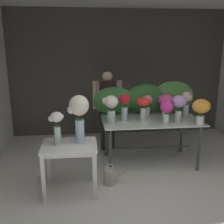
{
  "coord_description": "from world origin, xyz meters",
  "views": [
    {
      "loc": [
        -0.83,
        -2.38,
        2.09
      ],
      "look_at": [
        -0.39,
        1.5,
        1.07
      ],
      "focal_mm": 41.26,
      "sensor_mm": 36.0,
      "label": 1
    }
  ],
  "objects_px": {
    "side_table_white": "(70,151)",
    "vase_cream_lisianthus_tall": "(79,113)",
    "vase_ivory_stock": "(111,107)",
    "vase_fuchsia_freesia": "(166,102)",
    "display_table_glass": "(150,126)",
    "vase_scarlet_tulips": "(143,106)",
    "vase_lilac_carnations": "(179,104)",
    "vase_blush_hydrangea": "(187,101)",
    "vase_white_roses_tall": "(57,125)",
    "vase_sunset_lilies": "(201,108)",
    "vase_rosy_ranunculus": "(147,103)",
    "vase_crimson_snapdragons": "(124,105)",
    "vase_magenta_peonies": "(166,109)",
    "watering_can": "(110,176)",
    "florist": "(107,102)"
  },
  "relations": [
    {
      "from": "display_table_glass",
      "to": "vase_scarlet_tulips",
      "type": "relative_size",
      "value": 4.12
    },
    {
      "from": "vase_rosy_ranunculus",
      "to": "vase_sunset_lilies",
      "type": "bearing_deg",
      "value": -39.03
    },
    {
      "from": "vase_lilac_carnations",
      "to": "vase_sunset_lilies",
      "type": "height_order",
      "value": "vase_lilac_carnations"
    },
    {
      "from": "side_table_white",
      "to": "vase_sunset_lilies",
      "type": "relative_size",
      "value": 1.82
    },
    {
      "from": "side_table_white",
      "to": "watering_can",
      "type": "height_order",
      "value": "side_table_white"
    },
    {
      "from": "vase_scarlet_tulips",
      "to": "vase_blush_hydrangea",
      "type": "xyz_separation_m",
      "value": [
        0.86,
        0.24,
        0.0
      ]
    },
    {
      "from": "vase_lilac_carnations",
      "to": "vase_ivory_stock",
      "type": "bearing_deg",
      "value": 177.58
    },
    {
      "from": "vase_magenta_peonies",
      "to": "watering_can",
      "type": "relative_size",
      "value": 1.1
    },
    {
      "from": "vase_ivory_stock",
      "to": "vase_fuchsia_freesia",
      "type": "relative_size",
      "value": 1.14
    },
    {
      "from": "vase_white_roses_tall",
      "to": "vase_cream_lisianthus_tall",
      "type": "distance_m",
      "value": 0.35
    },
    {
      "from": "vase_blush_hydrangea",
      "to": "watering_can",
      "type": "bearing_deg",
      "value": -151.61
    },
    {
      "from": "vase_sunset_lilies",
      "to": "vase_fuchsia_freesia",
      "type": "xyz_separation_m",
      "value": [
        -0.4,
        0.57,
        -0.01
      ]
    },
    {
      "from": "vase_rosy_ranunculus",
      "to": "vase_crimson_snapdragons",
      "type": "bearing_deg",
      "value": -152.73
    },
    {
      "from": "vase_magenta_peonies",
      "to": "vase_cream_lisianthus_tall",
      "type": "relative_size",
      "value": 0.56
    },
    {
      "from": "vase_rosy_ranunculus",
      "to": "vase_ivory_stock",
      "type": "bearing_deg",
      "value": -153.56
    },
    {
      "from": "side_table_white",
      "to": "florist",
      "type": "xyz_separation_m",
      "value": [
        0.69,
        1.49,
        0.36
      ]
    },
    {
      "from": "display_table_glass",
      "to": "vase_scarlet_tulips",
      "type": "xyz_separation_m",
      "value": [
        -0.16,
        -0.12,
        0.4
      ]
    },
    {
      "from": "side_table_white",
      "to": "vase_magenta_peonies",
      "type": "bearing_deg",
      "value": 17.6
    },
    {
      "from": "vase_lilac_carnations",
      "to": "vase_cream_lisianthus_tall",
      "type": "relative_size",
      "value": 0.65
    },
    {
      "from": "vase_rosy_ranunculus",
      "to": "vase_lilac_carnations",
      "type": "relative_size",
      "value": 0.87
    },
    {
      "from": "vase_fuchsia_freesia",
      "to": "vase_scarlet_tulips",
      "type": "bearing_deg",
      "value": -149.83
    },
    {
      "from": "side_table_white",
      "to": "vase_fuchsia_freesia",
      "type": "xyz_separation_m",
      "value": [
        1.7,
        0.97,
        0.46
      ]
    },
    {
      "from": "vase_crimson_snapdragons",
      "to": "vase_magenta_peonies",
      "type": "xyz_separation_m",
      "value": [
        0.65,
        -0.27,
        -0.02
      ]
    },
    {
      "from": "vase_blush_hydrangea",
      "to": "vase_white_roses_tall",
      "type": "bearing_deg",
      "value": -157.51
    },
    {
      "from": "florist",
      "to": "vase_lilac_carnations",
      "type": "xyz_separation_m",
      "value": [
        1.12,
        -0.89,
        0.14
      ]
    },
    {
      "from": "vase_sunset_lilies",
      "to": "vase_cream_lisianthus_tall",
      "type": "bearing_deg",
      "value": -170.26
    },
    {
      "from": "side_table_white",
      "to": "vase_cream_lisianthus_tall",
      "type": "distance_m",
      "value": 0.56
    },
    {
      "from": "vase_crimson_snapdragons",
      "to": "florist",
      "type": "bearing_deg",
      "value": 106.72
    },
    {
      "from": "vase_fuchsia_freesia",
      "to": "vase_white_roses_tall",
      "type": "bearing_deg",
      "value": -152.54
    },
    {
      "from": "vase_rosy_ranunculus",
      "to": "vase_sunset_lilies",
      "type": "height_order",
      "value": "vase_sunset_lilies"
    },
    {
      "from": "vase_fuchsia_freesia",
      "to": "vase_sunset_lilies",
      "type": "bearing_deg",
      "value": -55.44
    },
    {
      "from": "vase_blush_hydrangea",
      "to": "vase_lilac_carnations",
      "type": "xyz_separation_m",
      "value": [
        -0.27,
        -0.33,
        0.03
      ]
    },
    {
      "from": "display_table_glass",
      "to": "vase_ivory_stock",
      "type": "height_order",
      "value": "vase_ivory_stock"
    },
    {
      "from": "vase_blush_hydrangea",
      "to": "watering_can",
      "type": "distance_m",
      "value": 1.95
    },
    {
      "from": "vase_ivory_stock",
      "to": "vase_cream_lisianthus_tall",
      "type": "xyz_separation_m",
      "value": [
        -0.51,
        -0.59,
        0.06
      ]
    },
    {
      "from": "florist",
      "to": "vase_scarlet_tulips",
      "type": "bearing_deg",
      "value": -56.54
    },
    {
      "from": "display_table_glass",
      "to": "watering_can",
      "type": "relative_size",
      "value": 4.84
    },
    {
      "from": "vase_fuchsia_freesia",
      "to": "watering_can",
      "type": "bearing_deg",
      "value": -142.84
    },
    {
      "from": "vase_ivory_stock",
      "to": "vase_lilac_carnations",
      "type": "height_order",
      "value": "vase_ivory_stock"
    },
    {
      "from": "vase_scarlet_tulips",
      "to": "vase_ivory_stock",
      "type": "xyz_separation_m",
      "value": [
        -0.56,
        -0.04,
        0.01
      ]
    },
    {
      "from": "vase_fuchsia_freesia",
      "to": "vase_cream_lisianthus_tall",
      "type": "xyz_separation_m",
      "value": [
        -1.55,
        -0.91,
        0.08
      ]
    },
    {
      "from": "vase_fuchsia_freesia",
      "to": "vase_ivory_stock",
      "type": "bearing_deg",
      "value": -162.88
    },
    {
      "from": "vase_rosy_ranunculus",
      "to": "vase_blush_hydrangea",
      "type": "xyz_separation_m",
      "value": [
        0.72,
        -0.07,
        0.04
      ]
    },
    {
      "from": "vase_crimson_snapdragons",
      "to": "watering_can",
      "type": "bearing_deg",
      "value": -116.61
    },
    {
      "from": "vase_crimson_snapdragons",
      "to": "vase_lilac_carnations",
      "type": "xyz_separation_m",
      "value": [
        0.9,
        -0.16,
        0.03
      ]
    },
    {
      "from": "side_table_white",
      "to": "vase_crimson_snapdragons",
      "type": "distance_m",
      "value": 1.27
    },
    {
      "from": "vase_crimson_snapdragons",
      "to": "vase_magenta_peonies",
      "type": "relative_size",
      "value": 1.2
    },
    {
      "from": "vase_rosy_ranunculus",
      "to": "vase_sunset_lilies",
      "type": "relative_size",
      "value": 0.93
    },
    {
      "from": "display_table_glass",
      "to": "vase_fuchsia_freesia",
      "type": "bearing_deg",
      "value": 27.18
    },
    {
      "from": "vase_magenta_peonies",
      "to": "watering_can",
      "type": "distance_m",
      "value": 1.41
    }
  ]
}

